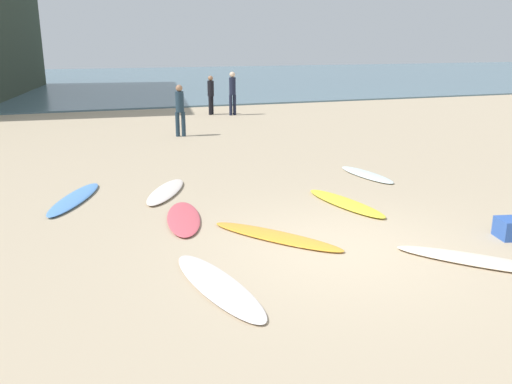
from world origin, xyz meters
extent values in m
plane|color=tan|center=(0.00, 0.00, 0.00)|extent=(120.00, 120.00, 0.00)
cube|color=slate|center=(0.00, 38.96, 0.04)|extent=(120.00, 40.00, 0.08)
ellipsoid|color=#D74F5B|center=(-2.07, 2.19, 0.04)|extent=(0.92, 2.09, 0.07)
ellipsoid|color=silver|center=(2.79, 4.00, 0.03)|extent=(0.74, 1.95, 0.07)
ellipsoid|color=yellow|center=(1.17, 2.06, 0.04)|extent=(0.94, 2.29, 0.08)
ellipsoid|color=silver|center=(-2.07, 4.06, 0.04)|extent=(1.39, 2.10, 0.09)
ellipsoid|color=white|center=(-2.20, -0.68, 0.03)|extent=(1.00, 2.41, 0.06)
ellipsoid|color=#F5DEC1|center=(1.66, -1.17, 0.04)|extent=(2.06, 2.10, 0.07)
ellipsoid|color=#5590DE|center=(-3.92, 4.14, 0.04)|extent=(1.39, 2.44, 0.08)
ellipsoid|color=#F4A12D|center=(-0.81, 0.79, 0.03)|extent=(1.89, 2.25, 0.06)
cylinder|color=#191E33|center=(2.81, 15.56, 0.44)|extent=(0.14, 0.14, 0.89)
cylinder|color=#191E33|center=(3.00, 15.61, 0.44)|extent=(0.14, 0.14, 0.89)
cylinder|color=#191E33|center=(2.91, 15.59, 1.26)|extent=(0.35, 0.35, 0.74)
sphere|color=beige|center=(2.91, 15.59, 1.75)|extent=(0.24, 0.24, 0.24)
cylinder|color=#1E3342|center=(-0.44, 11.00, 0.41)|extent=(0.14, 0.14, 0.83)
cylinder|color=#1E3342|center=(-0.24, 10.95, 0.41)|extent=(0.14, 0.14, 0.83)
cylinder|color=#1E3342|center=(-0.34, 10.98, 1.17)|extent=(0.34, 0.34, 0.69)
sphere|color=#9E7051|center=(-0.34, 10.98, 1.63)|extent=(0.22, 0.22, 0.22)
cylinder|color=black|center=(1.99, 15.98, 0.40)|extent=(0.14, 0.14, 0.81)
cylinder|color=black|center=(2.11, 16.14, 0.40)|extent=(0.14, 0.14, 0.81)
cylinder|color=black|center=(2.05, 16.06, 1.14)|extent=(0.39, 0.39, 0.67)
sphere|color=#9E7051|center=(2.05, 16.06, 1.59)|extent=(0.22, 0.22, 0.22)
cube|color=#2D56B2|center=(2.87, -0.48, 0.17)|extent=(0.54, 0.51, 0.33)
camera|label=1|loc=(-3.84, -6.91, 3.15)|focal=37.33mm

